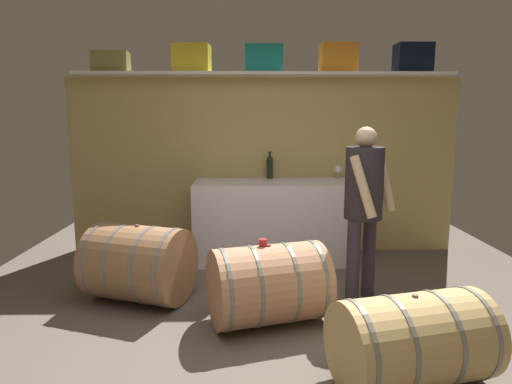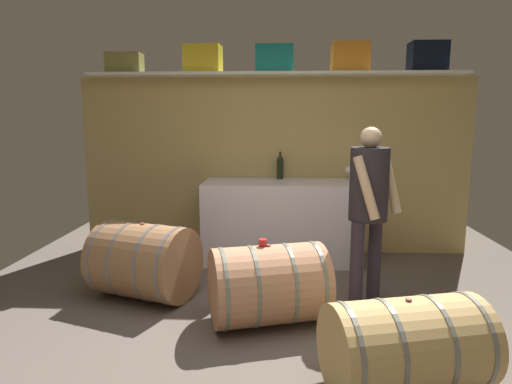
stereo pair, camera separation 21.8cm
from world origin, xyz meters
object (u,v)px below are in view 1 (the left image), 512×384
Objects in this scene: wine_barrel_far at (412,340)px; tasting_cup at (263,242)px; toolcase_olive at (111,62)px; toolcase_orange at (338,58)px; toolcase_yellow at (192,59)px; wine_glass at (338,170)px; winemaker_pouring at (364,196)px; toolcase_teal at (264,59)px; wine_barrel_near at (268,284)px; wine_bottle_dark at (270,167)px; wine_barrel_flank at (139,263)px; toolcase_black at (413,58)px; work_cabinet at (272,221)px.

tasting_cup is (-0.86, 0.82, 0.36)m from wine_barrel_far.
toolcase_olive is 4.04m from wine_barrel_far.
toolcase_yellow is at bearing 178.74° from toolcase_orange.
winemaker_pouring is at bearing -91.96° from wine_glass.
toolcase_olive is 2.84m from tasting_cup.
toolcase_orange is (0.82, 0.00, 0.01)m from toolcase_teal.
wine_barrel_near is 0.99× the size of wine_barrel_far.
toolcase_olive is at bearing 116.26° from wine_barrel_near.
wine_barrel_near is 1.10m from winemaker_pouring.
wine_bottle_dark is (-0.74, 0.00, -1.19)m from toolcase_orange.
wine_barrel_flank is 0.66× the size of winemaker_pouring.
wine_barrel_far is at bearing 43.18° from winemaker_pouring.
toolcase_olive is at bearing 179.77° from toolcase_black.
toolcase_yellow is (0.88, 0.00, 0.04)m from toolcase_olive.
toolcase_black is 3.08m from wine_barrel_near.
wine_bottle_dark is at bearing 0.04° from toolcase_teal.
wine_barrel_flank is (-1.93, -1.33, -1.88)m from toolcase_orange.
toolcase_orange reaches higher than wine_bottle_dark.
winemaker_pouring is (0.71, -1.13, 0.48)m from work_cabinet.
wine_glass is at bearing -0.76° from wine_bottle_dark.
toolcase_yellow is 0.40× the size of wine_barrel_far.
tasting_cup is (-0.13, -1.78, -0.38)m from wine_bottle_dark.
toolcase_orange is at bearing 48.38° from wine_barrel_near.
work_cabinet is 0.62m from wine_bottle_dark.
wine_bottle_dark is 5.09× the size of tasting_cup.
work_cabinet is at bearing -10.12° from toolcase_olive.
toolcase_teal is 6.68× the size of tasting_cup.
winemaker_pouring is (0.82, 0.41, 0.61)m from wine_barrel_near.
wine_barrel_flank is 1.18m from tasting_cup.
wine_barrel_flank is (-1.11, -1.33, -1.87)m from toolcase_teal.
toolcase_yellow is at bearing -87.28° from winemaker_pouring.
tasting_cup is (1.60, -1.78, -1.52)m from toolcase_olive.
wine_barrel_flank is (0.55, -1.33, -1.83)m from toolcase_olive.
wine_barrel_near is at bearing -116.11° from wine_glass.
toolcase_black reaches higher than wine_glass.
toolcase_teal is at bearing 88.11° from tasting_cup.
toolcase_yellow reaches higher than wine_barrel_flank.
wine_barrel_far is (-0.84, -2.59, -1.93)m from toolcase_black.
work_cabinet is at bearing -171.57° from toolcase_black.
toolcase_olive is 0.88m from toolcase_yellow.
wine_glass is at bearing 53.51° from wine_barrel_flank.
toolcase_olive is at bearing -179.98° from wine_bottle_dark.
toolcase_orange is 6.34× the size of tasting_cup.
toolcase_yellow reaches higher than wine_barrel_near.
wine_bottle_dark reaches higher than wine_barrel_near.
wine_barrel_flank is (-1.91, 1.26, 0.06)m from wine_barrel_far.
toolcase_teal is at bearing 69.68° from wine_barrel_flank.
toolcase_orange is at bearing 3.56° from toolcase_yellow.
toolcase_olive is 0.25× the size of winemaker_pouring.
wine_bottle_dark is 2.07× the size of wine_glass.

